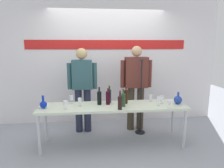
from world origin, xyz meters
TOP-DOWN VIEW (x-y plane):
  - ground_plane at (0.00, 0.00)m, footprint 10.00×10.00m
  - back_wall at (0.00, 1.23)m, footprint 5.01×0.11m
  - display_table at (0.00, 0.00)m, footprint 2.53×0.60m
  - decanter_blue_left at (-1.16, -0.03)m, footprint 0.12×0.12m
  - decanter_blue_right at (1.15, -0.03)m, footprint 0.14×0.14m
  - presenter_left at (-0.54, 0.62)m, footprint 0.58×0.22m
  - presenter_right at (0.54, 0.62)m, footprint 0.64×0.22m
  - wine_bottle_0 at (-0.23, 0.07)m, footprint 0.07×0.07m
  - wine_bottle_1 at (0.17, -0.08)m, footprint 0.07×0.07m
  - wine_bottle_2 at (0.09, -0.23)m, footprint 0.07×0.07m
  - wine_bottle_3 at (0.24, 0.10)m, footprint 0.07×0.07m
  - wine_bottle_4 at (-0.04, 0.18)m, footprint 0.07×0.07m
  - wine_bottle_5 at (-0.08, 0.07)m, footprint 0.07×0.07m
  - wine_glass_left_0 at (-0.79, -0.13)m, footprint 0.07×0.07m
  - wine_glass_left_1 at (-0.72, 0.19)m, footprint 0.07×0.07m
  - wine_glass_left_2 at (-0.56, 0.02)m, footprint 0.07×0.07m
  - wine_glass_right_0 at (0.90, -0.25)m, footprint 0.06×0.06m
  - wine_glass_right_1 at (0.87, 0.02)m, footprint 0.06×0.06m
  - wine_glass_right_2 at (0.78, -0.09)m, footprint 0.07×0.07m
  - wine_glass_right_3 at (0.71, 0.16)m, footprint 0.06×0.06m
  - microphone_stand at (0.60, 0.41)m, footprint 0.20×0.20m

SIDE VIEW (x-z plane):
  - ground_plane at x=0.00m, z-range 0.00..0.00m
  - microphone_stand at x=0.60m, z-range -0.25..1.25m
  - display_table at x=0.00m, z-range 0.30..1.02m
  - decanter_blue_left at x=-1.16m, z-range 0.68..0.89m
  - decanter_blue_right at x=1.15m, z-range 0.69..0.90m
  - wine_glass_right_0 at x=0.90m, z-range 0.75..0.88m
  - wine_glass_right_3 at x=0.71m, z-range 0.75..0.88m
  - wine_glass_left_2 at x=-0.56m, z-range 0.75..0.89m
  - wine_glass_left_1 at x=-0.72m, z-range 0.75..0.89m
  - wine_glass_right_1 at x=0.87m, z-range 0.75..0.90m
  - wine_glass_left_0 at x=-0.79m, z-range 0.75..0.90m
  - wine_glass_right_2 at x=0.78m, z-range 0.76..0.91m
  - wine_bottle_2 at x=0.09m, z-range 0.69..1.00m
  - wine_bottle_1 at x=0.17m, z-range 0.70..1.00m
  - wine_bottle_5 at x=-0.08m, z-range 0.70..1.01m
  - wine_bottle_0 at x=-0.23m, z-range 0.70..1.01m
  - wine_bottle_3 at x=0.24m, z-range 0.70..1.02m
  - wine_bottle_4 at x=-0.04m, z-range 0.70..1.02m
  - presenter_left at x=-0.54m, z-range 0.12..1.80m
  - presenter_right at x=0.54m, z-range 0.14..1.86m
  - back_wall at x=0.00m, z-range 0.00..3.00m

